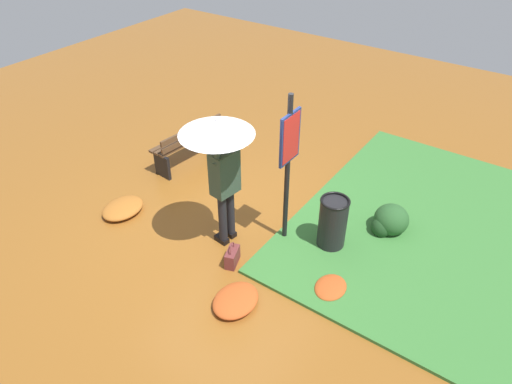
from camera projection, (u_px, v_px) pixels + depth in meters
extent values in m
plane|color=brown|center=(227.00, 231.00, 7.09)|extent=(18.00, 18.00, 0.00)
cube|color=#387533|center=(441.00, 232.00, 7.02)|extent=(4.80, 4.00, 0.05)
cylinder|color=black|center=(230.00, 213.00, 6.74)|extent=(0.12, 0.12, 0.86)
cylinder|color=black|center=(223.00, 220.00, 6.62)|extent=(0.12, 0.12, 0.86)
cube|color=black|center=(229.00, 233.00, 6.99)|extent=(0.14, 0.23, 0.08)
cube|color=black|center=(222.00, 239.00, 6.87)|extent=(0.14, 0.23, 0.08)
cube|color=#334738|center=(225.00, 173.00, 6.24)|extent=(0.41, 0.29, 0.64)
sphere|color=tan|center=(223.00, 143.00, 5.97)|extent=(0.20, 0.20, 0.20)
ellipsoid|color=black|center=(223.00, 141.00, 5.95)|extent=(0.20, 0.20, 0.15)
cylinder|color=#334738|center=(232.00, 152.00, 6.27)|extent=(0.18, 0.13, 0.18)
cylinder|color=#334738|center=(230.00, 147.00, 6.20)|extent=(0.24, 0.11, 0.33)
cube|color=black|center=(226.00, 141.00, 6.05)|extent=(0.07, 0.03, 0.14)
cylinder|color=#334738|center=(216.00, 163.00, 5.99)|extent=(0.11, 0.10, 0.09)
cylinder|color=#334738|center=(217.00, 157.00, 5.94)|extent=(0.10, 0.09, 0.23)
cylinder|color=#A5A5AD|center=(217.00, 135.00, 5.76)|extent=(0.02, 0.02, 0.41)
cone|color=silver|center=(216.00, 128.00, 5.70)|extent=(0.96, 0.96, 0.16)
sphere|color=#A5A5AD|center=(216.00, 120.00, 5.64)|extent=(0.02, 0.02, 0.02)
cylinder|color=black|center=(287.00, 173.00, 6.28)|extent=(0.07, 0.07, 2.30)
cube|color=navy|center=(290.00, 138.00, 5.95)|extent=(0.44, 0.04, 0.70)
cube|color=red|center=(291.00, 138.00, 5.94)|extent=(0.38, 0.01, 0.64)
cube|color=brown|center=(232.00, 257.00, 6.45)|extent=(0.33, 0.23, 0.24)
torus|color=brown|center=(232.00, 248.00, 6.36)|extent=(0.17, 0.07, 0.18)
cube|color=black|center=(209.00, 136.00, 8.99)|extent=(0.10, 0.36, 0.44)
cube|color=black|center=(162.00, 166.00, 8.15)|extent=(0.10, 0.36, 0.44)
cube|color=#513823|center=(181.00, 137.00, 8.48)|extent=(1.40, 0.25, 0.04)
cube|color=#513823|center=(186.00, 139.00, 8.43)|extent=(1.40, 0.25, 0.04)
cube|color=#513823|center=(191.00, 141.00, 8.37)|extent=(1.40, 0.25, 0.04)
cube|color=#513823|center=(193.00, 137.00, 8.29)|extent=(1.40, 0.19, 0.10)
cube|color=#513823|center=(192.00, 130.00, 8.21)|extent=(1.40, 0.19, 0.10)
cylinder|color=black|center=(332.00, 224.00, 6.58)|extent=(0.40, 0.40, 0.80)
torus|color=black|center=(335.00, 201.00, 6.34)|extent=(0.42, 0.42, 0.04)
ellipsoid|color=#285628|center=(391.00, 219.00, 6.94)|extent=(0.51, 0.51, 0.46)
ellipsoid|color=#1E421E|center=(382.00, 227.00, 6.92)|extent=(0.31, 0.31, 0.31)
ellipsoid|color=#B74C1E|center=(331.00, 287.00, 6.09)|extent=(0.49, 0.39, 0.11)
ellipsoid|color=#A86023|center=(123.00, 208.00, 7.41)|extent=(0.69, 0.56, 0.15)
ellipsoid|color=#B74C1E|center=(236.00, 300.00, 5.89)|extent=(0.66, 0.53, 0.15)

